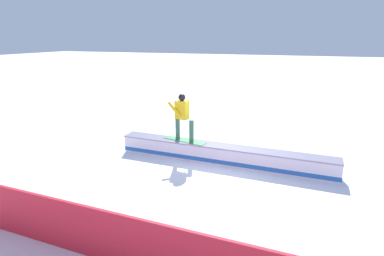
{
  "coord_description": "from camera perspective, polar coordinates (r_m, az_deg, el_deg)",
  "views": [
    {
      "loc": [
        -2.19,
        8.61,
        3.76
      ],
      "look_at": [
        0.63,
        0.99,
        1.35
      ],
      "focal_mm": 28.85,
      "sensor_mm": 36.0,
      "label": 1
    }
  ],
  "objects": [
    {
      "name": "safety_fence",
      "position": [
        5.4,
        -8.81,
        -20.88
      ],
      "size": [
        8.18,
        0.24,
        1.0
      ],
      "primitive_type": "cube",
      "rotation": [
        0.0,
        0.0,
        -0.02
      ],
      "color": "red",
      "rests_on": "ground_plane"
    },
    {
      "name": "grind_box",
      "position": [
        9.55,
        5.61,
        -5.05
      ],
      "size": [
        6.7,
        0.7,
        0.58
      ],
      "color": "white",
      "rests_on": "ground_plane"
    },
    {
      "name": "snowboarder",
      "position": [
        9.63,
        -1.73,
        2.34
      ],
      "size": [
        1.47,
        0.57,
        1.5
      ],
      "color": "#348F4B",
      "rests_on": "grind_box"
    },
    {
      "name": "ground_plane",
      "position": [
        9.65,
        5.57,
        -6.51
      ],
      "size": [
        120.0,
        120.0,
        0.0
      ],
      "primitive_type": "plane",
      "color": "white"
    }
  ]
}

